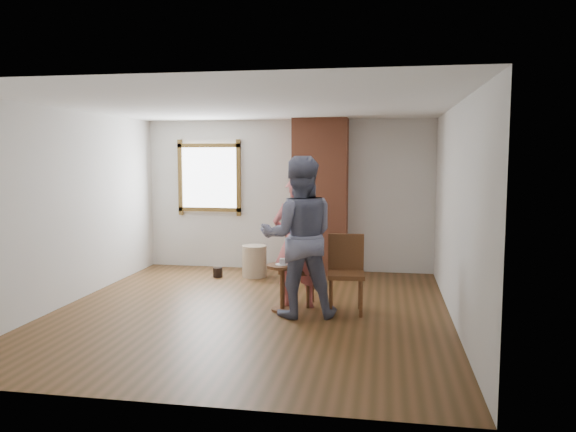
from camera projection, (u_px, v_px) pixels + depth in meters
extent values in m
plane|color=brown|center=(251.00, 311.00, 7.19)|extent=(5.50, 5.50, 0.00)
cube|color=silver|center=(288.00, 195.00, 9.74)|extent=(5.00, 0.04, 2.60)
cube|color=silver|center=(68.00, 207.00, 7.47)|extent=(0.04, 5.50, 2.60)
cube|color=silver|center=(456.00, 214.00, 6.62)|extent=(0.04, 5.50, 2.60)
cube|color=white|center=(249.00, 105.00, 6.91)|extent=(5.00, 5.50, 0.04)
cube|color=brown|center=(209.00, 178.00, 9.91)|extent=(1.14, 0.06, 1.34)
cube|color=white|center=(210.00, 178.00, 9.93)|extent=(1.00, 0.02, 1.20)
cube|color=#AB5A3C|center=(320.00, 197.00, 9.40)|extent=(0.90, 0.50, 2.60)
cylinder|color=tan|center=(254.00, 261.00, 9.23)|extent=(0.51, 0.51, 0.52)
cylinder|color=black|center=(218.00, 272.00, 9.21)|extent=(0.16, 0.16, 0.16)
cube|color=brown|center=(298.00, 270.00, 7.50)|extent=(0.45, 0.45, 0.05)
cylinder|color=brown|center=(282.00, 289.00, 7.39)|extent=(0.04, 0.04, 0.46)
cylinder|color=brown|center=(308.00, 291.00, 7.32)|extent=(0.04, 0.04, 0.46)
cylinder|color=brown|center=(288.00, 284.00, 7.73)|extent=(0.04, 0.04, 0.46)
cylinder|color=brown|center=(313.00, 285.00, 7.65)|extent=(0.04, 0.04, 0.46)
cube|color=brown|center=(301.00, 251.00, 7.66)|extent=(0.43, 0.07, 0.46)
cube|color=brown|center=(346.00, 275.00, 7.06)|extent=(0.49, 0.49, 0.05)
cylinder|color=brown|center=(331.00, 297.00, 6.92)|extent=(0.04, 0.04, 0.49)
cylinder|color=brown|center=(361.00, 298.00, 6.89)|extent=(0.04, 0.04, 0.49)
cylinder|color=brown|center=(331.00, 290.00, 7.29)|extent=(0.04, 0.04, 0.49)
cylinder|color=brown|center=(360.00, 291.00, 7.26)|extent=(0.04, 0.04, 0.49)
cube|color=brown|center=(346.00, 253.00, 7.24)|extent=(0.46, 0.08, 0.49)
cylinder|color=brown|center=(282.00, 266.00, 7.15)|extent=(0.40, 0.40, 0.04)
cylinder|color=brown|center=(282.00, 288.00, 7.18)|extent=(0.06, 0.06, 0.54)
cylinder|color=brown|center=(282.00, 309.00, 7.21)|extent=(0.28, 0.28, 0.03)
cylinder|color=white|center=(282.00, 264.00, 7.15)|extent=(0.18, 0.18, 0.01)
cube|color=silver|center=(283.00, 262.00, 7.14)|extent=(0.08, 0.07, 0.06)
imported|color=#16173E|center=(299.00, 237.00, 6.90)|extent=(1.10, 0.94, 1.98)
imported|color=#E67373|center=(297.00, 242.00, 7.31)|extent=(0.72, 0.59, 1.72)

